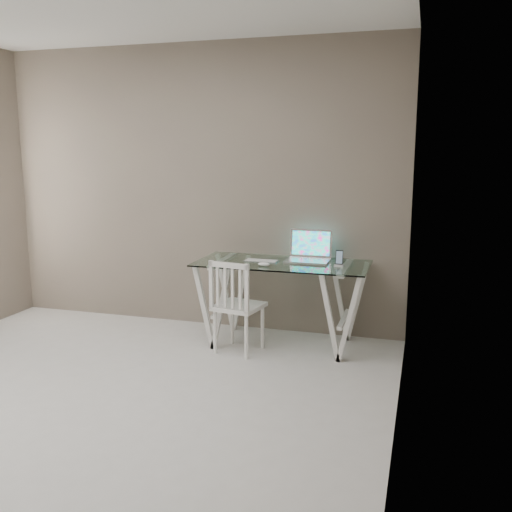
# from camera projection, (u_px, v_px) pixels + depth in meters

# --- Properties ---
(room) EXTENTS (4.50, 4.52, 2.71)m
(room) POSITION_uv_depth(u_px,v_px,m) (42.00, 150.00, 3.35)
(room) COLOR beige
(room) RESTS_ON ground
(desk) EXTENTS (1.50, 0.70, 0.75)m
(desk) POSITION_uv_depth(u_px,v_px,m) (282.00, 303.00, 5.03)
(desk) COLOR silver
(desk) RESTS_ON ground
(chair) EXTENTS (0.43, 0.43, 0.81)m
(chair) POSITION_uv_depth(u_px,v_px,m) (235.00, 302.00, 4.80)
(chair) COLOR white
(chair) RESTS_ON ground
(laptop) EXTENTS (0.38, 0.31, 0.27)m
(laptop) POSITION_uv_depth(u_px,v_px,m) (309.00, 253.00, 5.05)
(laptop) COLOR silver
(laptop) RESTS_ON desk
(keyboard) EXTENTS (0.30, 0.13, 0.01)m
(keyboard) POSITION_uv_depth(u_px,v_px,m) (261.00, 261.00, 5.02)
(keyboard) COLOR silver
(keyboard) RESTS_ON desk
(mouse) EXTENTS (0.10, 0.06, 0.03)m
(mouse) POSITION_uv_depth(u_px,v_px,m) (264.00, 264.00, 4.82)
(mouse) COLOR white
(mouse) RESTS_ON desk
(phone_dock) EXTENTS (0.07, 0.07, 0.14)m
(phone_dock) POSITION_uv_depth(u_px,v_px,m) (339.00, 262.00, 4.80)
(phone_dock) COLOR white
(phone_dock) RESTS_ON desk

